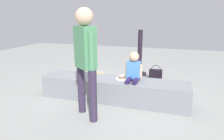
{
  "coord_description": "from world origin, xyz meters",
  "views": [
    {
      "loc": [
        0.93,
        -3.07,
        1.42
      ],
      "look_at": [
        0.08,
        -0.32,
        0.63
      ],
      "focal_mm": 31.76,
      "sensor_mm": 36.0,
      "label": 1
    }
  ],
  "objects_px": {
    "gift_bag": "(99,80)",
    "party_cup_red": "(100,80)",
    "handbag_brown_canvas": "(84,79)",
    "adult_standing": "(86,54)",
    "water_bottle_near_gift": "(91,74)",
    "child_seated": "(134,68)",
    "cake_plate": "(122,78)",
    "handbag_black_leather": "(156,75)"
  },
  "relations": [
    {
      "from": "gift_bag",
      "to": "party_cup_red",
      "type": "xyz_separation_m",
      "value": [
        -0.08,
        0.3,
        -0.11
      ]
    },
    {
      "from": "handbag_brown_canvas",
      "to": "party_cup_red",
      "type": "bearing_deg",
      "value": 21.22
    },
    {
      "from": "adult_standing",
      "to": "water_bottle_near_gift",
      "type": "relative_size",
      "value": 7.05
    },
    {
      "from": "gift_bag",
      "to": "party_cup_red",
      "type": "relative_size",
      "value": 3.23
    },
    {
      "from": "gift_bag",
      "to": "party_cup_red",
      "type": "distance_m",
      "value": 0.32
    },
    {
      "from": "child_seated",
      "to": "cake_plate",
      "type": "height_order",
      "value": "child_seated"
    },
    {
      "from": "cake_plate",
      "to": "handbag_black_leather",
      "type": "relative_size",
      "value": 0.65
    },
    {
      "from": "adult_standing",
      "to": "water_bottle_near_gift",
      "type": "height_order",
      "value": "adult_standing"
    },
    {
      "from": "gift_bag",
      "to": "child_seated",
      "type": "bearing_deg",
      "value": -29.88
    },
    {
      "from": "party_cup_red",
      "to": "handbag_black_leather",
      "type": "relative_size",
      "value": 0.33
    },
    {
      "from": "water_bottle_near_gift",
      "to": "handbag_black_leather",
      "type": "height_order",
      "value": "handbag_black_leather"
    },
    {
      "from": "water_bottle_near_gift",
      "to": "cake_plate",
      "type": "bearing_deg",
      "value": -43.98
    },
    {
      "from": "water_bottle_near_gift",
      "to": "party_cup_red",
      "type": "relative_size",
      "value": 1.92
    },
    {
      "from": "adult_standing",
      "to": "party_cup_red",
      "type": "height_order",
      "value": "adult_standing"
    },
    {
      "from": "adult_standing",
      "to": "water_bottle_near_gift",
      "type": "distance_m",
      "value": 1.98
    },
    {
      "from": "gift_bag",
      "to": "adult_standing",
      "type": "bearing_deg",
      "value": -76.86
    },
    {
      "from": "gift_bag",
      "to": "party_cup_red",
      "type": "height_order",
      "value": "gift_bag"
    },
    {
      "from": "water_bottle_near_gift",
      "to": "handbag_black_leather",
      "type": "distance_m",
      "value": 1.49
    },
    {
      "from": "gift_bag",
      "to": "handbag_brown_canvas",
      "type": "xyz_separation_m",
      "value": [
        -0.4,
        0.17,
        -0.06
      ]
    },
    {
      "from": "gift_bag",
      "to": "handbag_brown_canvas",
      "type": "bearing_deg",
      "value": 157.08
    },
    {
      "from": "handbag_black_leather",
      "to": "cake_plate",
      "type": "bearing_deg",
      "value": -109.29
    },
    {
      "from": "adult_standing",
      "to": "party_cup_red",
      "type": "distance_m",
      "value": 1.71
    },
    {
      "from": "party_cup_red",
      "to": "handbag_brown_canvas",
      "type": "distance_m",
      "value": 0.35
    },
    {
      "from": "child_seated",
      "to": "water_bottle_near_gift",
      "type": "bearing_deg",
      "value": 140.3
    },
    {
      "from": "cake_plate",
      "to": "handbag_brown_canvas",
      "type": "height_order",
      "value": "cake_plate"
    },
    {
      "from": "cake_plate",
      "to": "adult_standing",
      "type": "bearing_deg",
      "value": -114.83
    },
    {
      "from": "gift_bag",
      "to": "water_bottle_near_gift",
      "type": "distance_m",
      "value": 0.68
    },
    {
      "from": "cake_plate",
      "to": "gift_bag",
      "type": "xyz_separation_m",
      "value": [
        -0.59,
        0.42,
        -0.24
      ]
    },
    {
      "from": "child_seated",
      "to": "cake_plate",
      "type": "xyz_separation_m",
      "value": [
        -0.2,
        0.03,
        -0.19
      ]
    },
    {
      "from": "party_cup_red",
      "to": "water_bottle_near_gift",
      "type": "bearing_deg",
      "value": 143.32
    },
    {
      "from": "adult_standing",
      "to": "handbag_brown_canvas",
      "type": "distance_m",
      "value": 1.68
    },
    {
      "from": "party_cup_red",
      "to": "handbag_brown_canvas",
      "type": "xyz_separation_m",
      "value": [
        -0.32,
        -0.13,
        0.05
      ]
    },
    {
      "from": "child_seated",
      "to": "adult_standing",
      "type": "relative_size",
      "value": 0.32
    },
    {
      "from": "cake_plate",
      "to": "handbag_black_leather",
      "type": "bearing_deg",
      "value": 70.71
    },
    {
      "from": "adult_standing",
      "to": "gift_bag",
      "type": "height_order",
      "value": "adult_standing"
    },
    {
      "from": "gift_bag",
      "to": "handbag_brown_canvas",
      "type": "distance_m",
      "value": 0.44
    },
    {
      "from": "child_seated",
      "to": "party_cup_red",
      "type": "height_order",
      "value": "child_seated"
    },
    {
      "from": "cake_plate",
      "to": "handbag_brown_canvas",
      "type": "bearing_deg",
      "value": 149.18
    },
    {
      "from": "child_seated",
      "to": "handbag_brown_canvas",
      "type": "bearing_deg",
      "value": 152.36
    },
    {
      "from": "water_bottle_near_gift",
      "to": "party_cup_red",
      "type": "bearing_deg",
      "value": -36.68
    },
    {
      "from": "adult_standing",
      "to": "handbag_brown_canvas",
      "type": "height_order",
      "value": "adult_standing"
    },
    {
      "from": "party_cup_red",
      "to": "handbag_black_leather",
      "type": "bearing_deg",
      "value": 27.36
    }
  ]
}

